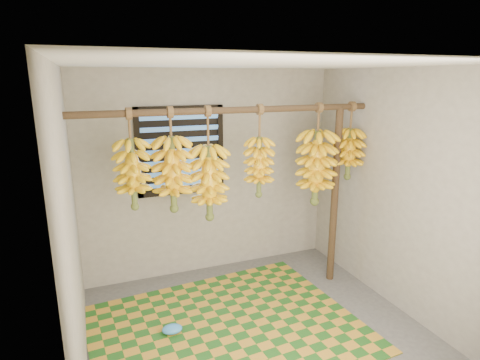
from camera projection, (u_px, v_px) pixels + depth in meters
name	position (u px, v px, depth m)	size (l,w,h in m)	color
floor	(262.00, 337.00, 3.67)	(3.00, 3.00, 0.01)	#4B4B4B
ceiling	(266.00, 64.00, 3.07)	(3.00, 3.00, 0.01)	silver
wall_back	(210.00, 174.00, 4.73)	(3.00, 0.01, 2.40)	gray
wall_left	(71.00, 238.00, 2.84)	(0.01, 3.00, 2.40)	gray
wall_right	(404.00, 194.00, 3.91)	(0.01, 3.00, 2.40)	gray
window	(181.00, 151.00, 4.50)	(1.00, 0.04, 1.00)	black
hanging_pole	(234.00, 110.00, 3.80)	(0.06, 0.06, 3.00)	#48331D
support_post	(335.00, 197.00, 4.48)	(0.08, 0.08, 2.00)	#48331D
woven_mat	(227.00, 329.00, 3.78)	(2.44, 1.95, 0.01)	#1F5619
plastic_bag	(172.00, 329.00, 3.70)	(0.19, 0.14, 0.08)	#398BD6
banana_bunch_a	(133.00, 174.00, 3.59)	(0.32, 0.32, 0.91)	brown
banana_bunch_b	(173.00, 174.00, 3.73)	(0.36, 0.36, 0.98)	brown
banana_bunch_c	(209.00, 183.00, 3.88)	(0.35, 0.35, 1.11)	brown
banana_bunch_d	(259.00, 167.00, 4.04)	(0.30, 0.30, 0.93)	brown
banana_bunch_e	(316.00, 168.00, 4.30)	(0.40, 0.40, 1.09)	brown
banana_bunch_f	(349.00, 154.00, 4.41)	(0.32, 0.32, 0.85)	brown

